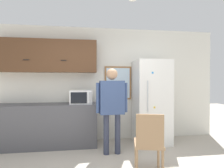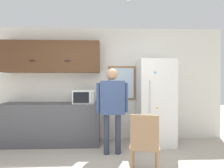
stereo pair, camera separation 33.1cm
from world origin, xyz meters
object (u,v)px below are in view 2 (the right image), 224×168
microwave (84,97)px  chair (145,142)px  person (112,102)px  refrigerator (155,102)px

microwave → chair: bearing=-52.8°
person → refrigerator: 1.12m
microwave → person: bearing=-41.0°
person → chair: size_ratio=1.76×
microwave → person: (0.61, -0.53, -0.05)m
refrigerator → chair: 1.54m
microwave → chair: (1.05, -1.38, -0.55)m
chair → refrigerator: bearing=-98.4°
person → chair: bearing=-65.1°
microwave → refrigerator: bearing=-0.3°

